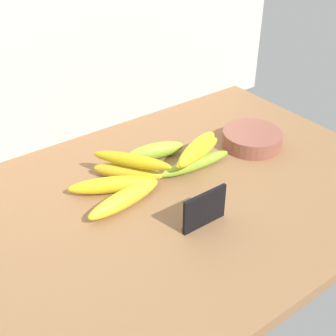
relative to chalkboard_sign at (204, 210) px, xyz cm
name	(u,v)px	position (x,y,z in cm)	size (l,w,h in cm)	color
counter_top	(176,199)	(1.87, 12.08, -5.36)	(110.00, 76.00, 3.00)	olive
back_wall	(84,18)	(1.87, 51.08, 28.14)	(130.00, 2.00, 70.00)	beige
chalkboard_sign	(204,210)	(0.00, 0.00, 0.00)	(11.00, 1.80, 8.40)	black
fruit_bowl	(252,139)	(32.03, 17.51, -1.75)	(16.17, 16.17, 4.22)	brown
banana_0	(128,172)	(-3.91, 24.01, -1.80)	(17.53, 4.12, 4.12)	gold
banana_1	(195,163)	(12.15, 17.59, -2.18)	(20.53, 3.36, 3.36)	#88B42D
banana_2	(156,151)	(7.36, 27.94, -1.73)	(15.37, 4.24, 4.24)	#93BA33
banana_3	(113,185)	(-9.53, 21.72, -1.87)	(20.77, 3.98, 3.98)	yellow
banana_4	(125,199)	(-10.19, 15.37, -1.76)	(19.95, 4.19, 4.19)	yellow
banana_5	(132,160)	(-3.27, 22.89, 1.91)	(20.00, 3.29, 3.29)	gold
banana_6	(197,149)	(12.82, 17.99, 1.69)	(18.05, 4.37, 4.37)	yellow
banana_7	(198,152)	(12.37, 17.21, 1.25)	(17.11, 3.50, 3.50)	yellow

